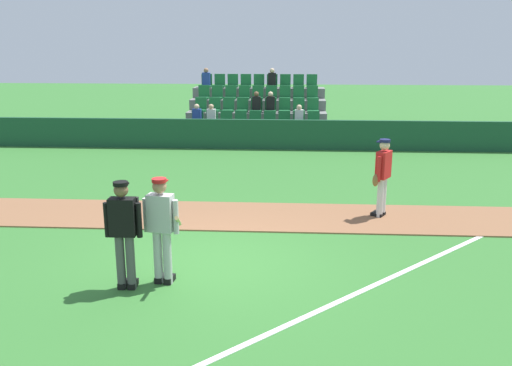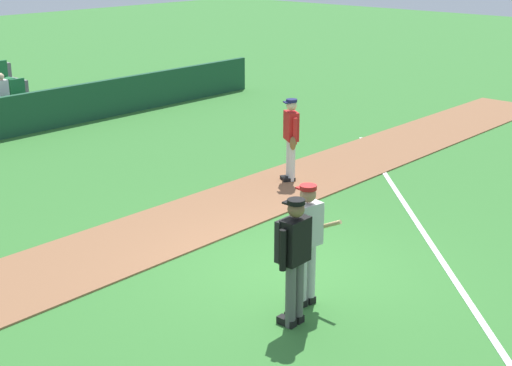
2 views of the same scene
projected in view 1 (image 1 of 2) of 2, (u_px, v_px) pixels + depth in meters
The scene contains 8 objects.
ground_plane at pixel (215, 262), 9.71m from camera, with size 80.00×80.00×0.00m, color #33702D.
infield_dirt_path at pixel (230, 216), 12.22m from camera, with size 28.00×2.03×0.03m, color brown.
foul_line_chalk at pixel (390, 278), 9.05m from camera, with size 12.00×0.10×0.01m, color white.
dugout_fence at pixel (253, 134), 19.64m from camera, with size 20.00×0.16×1.07m, color #19472D.
stadium_bleachers at pixel (257, 119), 21.80m from camera, with size 5.55×3.80×2.70m.
batter_grey_jersey at pixel (162, 227), 8.64m from camera, with size 0.64×0.80×1.76m.
umpire_home_plate at pixel (124, 229), 8.45m from camera, with size 0.59×0.31×1.76m.
runner_red_jersey at pixel (382, 175), 11.93m from camera, with size 0.49×0.58×1.76m.
Camera 1 is at (1.28, -8.97, 3.84)m, focal length 38.27 mm.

